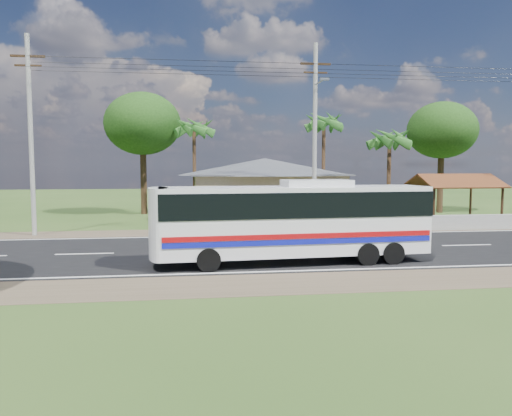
{
  "coord_description": "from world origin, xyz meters",
  "views": [
    {
      "loc": [
        -4.37,
        -22.5,
        3.95
      ],
      "look_at": [
        -1.24,
        1.0,
        1.87
      ],
      "focal_mm": 35.0,
      "sensor_mm": 36.0,
      "label": 1
    }
  ],
  "objects_px": {
    "coach_bus": "(295,216)",
    "person": "(391,214)",
    "motorcycle": "(437,222)",
    "waiting_shed": "(454,183)"
  },
  "relations": [
    {
      "from": "coach_bus",
      "to": "person",
      "type": "xyz_separation_m",
      "value": [
        8.05,
        9.63,
        -0.99
      ]
    },
    {
      "from": "person",
      "to": "coach_bus",
      "type": "bearing_deg",
      "value": 47.82
    },
    {
      "from": "coach_bus",
      "to": "motorcycle",
      "type": "distance_m",
      "value": 14.38
    },
    {
      "from": "motorcycle",
      "to": "person",
      "type": "distance_m",
      "value": 2.91
    },
    {
      "from": "waiting_shed",
      "to": "person",
      "type": "distance_m",
      "value": 5.83
    },
    {
      "from": "motorcycle",
      "to": "waiting_shed",
      "type": "bearing_deg",
      "value": -51.57
    },
    {
      "from": "motorcycle",
      "to": "coach_bus",
      "type": "bearing_deg",
      "value": 123.61
    },
    {
      "from": "waiting_shed",
      "to": "motorcycle",
      "type": "xyz_separation_m",
      "value": [
        -2.33,
        -2.34,
        -2.31
      ]
    },
    {
      "from": "coach_bus",
      "to": "waiting_shed",
      "type": "bearing_deg",
      "value": 37.8
    },
    {
      "from": "waiting_shed",
      "to": "person",
      "type": "xyz_separation_m",
      "value": [
        -5.17,
        -1.98,
        -1.81
      ]
    }
  ]
}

